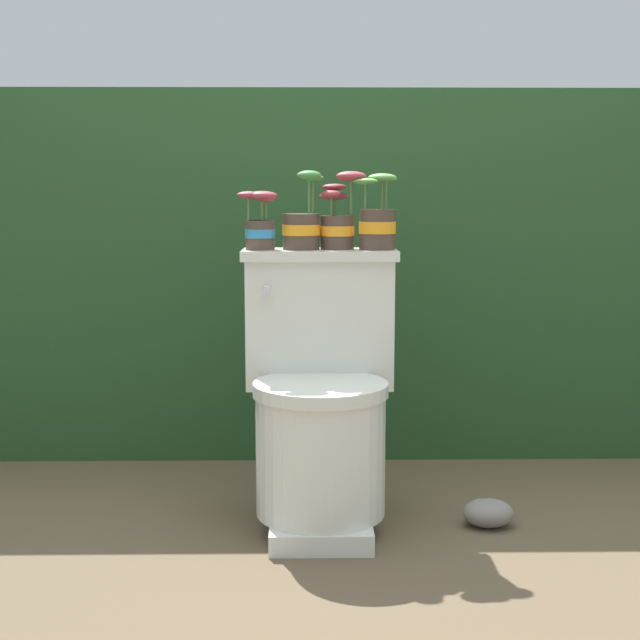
{
  "coord_description": "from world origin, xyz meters",
  "views": [
    {
      "loc": [
        -0.11,
        -2.46,
        0.95
      ],
      "look_at": [
        -0.08,
        0.06,
        0.59
      ],
      "focal_mm": 50.0,
      "sensor_mm": 36.0,
      "label": 1
    }
  ],
  "objects": [
    {
      "name": "ground_plane",
      "position": [
        0.0,
        0.0,
        0.0
      ],
      "size": [
        12.0,
        12.0,
        0.0
      ],
      "primitive_type": "plane",
      "color": "brown"
    },
    {
      "name": "potted_plant_midright",
      "position": [
        0.09,
        0.17,
        0.87
      ],
      "size": [
        0.13,
        0.12,
        0.22
      ],
      "color": "#47382D",
      "rests_on": "toilet"
    },
    {
      "name": "hedge_backdrop",
      "position": [
        0.0,
        1.09,
        0.65
      ],
      "size": [
        3.89,
        0.9,
        1.31
      ],
      "color": "#234723",
      "rests_on": "ground"
    },
    {
      "name": "toilet",
      "position": [
        -0.08,
        0.03,
        0.36
      ],
      "size": [
        0.46,
        0.51,
        0.79
      ],
      "color": "silver",
      "rests_on": "ground"
    },
    {
      "name": "potted_plant_left",
      "position": [
        -0.25,
        0.16,
        0.86
      ],
      "size": [
        0.12,
        0.09,
        0.17
      ],
      "color": "#47382D",
      "rests_on": "toilet"
    },
    {
      "name": "potted_plant_middle",
      "position": [
        -0.02,
        0.19,
        0.87
      ],
      "size": [
        0.14,
        0.11,
        0.23
      ],
      "color": "#47382D",
      "rests_on": "toilet"
    },
    {
      "name": "potted_plant_midleft",
      "position": [
        -0.13,
        0.17,
        0.86
      ],
      "size": [
        0.12,
        0.11,
        0.23
      ],
      "color": "#47382D",
      "rests_on": "toilet"
    },
    {
      "name": "garden_stone",
      "position": [
        0.41,
        -0.01,
        0.04
      ],
      "size": [
        0.15,
        0.12,
        0.08
      ],
      "color": "gray",
      "rests_on": "ground"
    }
  ]
}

